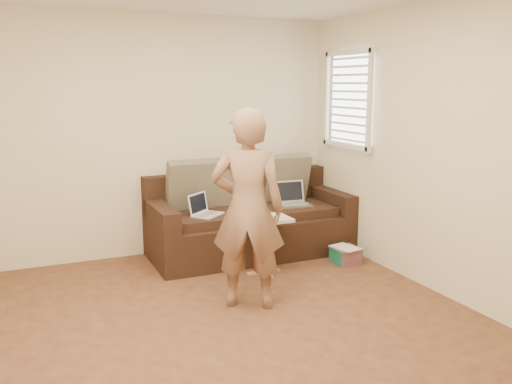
% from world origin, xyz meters
% --- Properties ---
extents(floor, '(4.50, 4.50, 0.00)m').
position_xyz_m(floor, '(0.00, 0.00, 0.00)').
color(floor, '#4C291C').
rests_on(floor, ground).
extents(wall_back, '(4.00, 0.00, 4.00)m').
position_xyz_m(wall_back, '(0.00, 2.25, 1.30)').
color(wall_back, beige).
rests_on(wall_back, ground).
extents(wall_front, '(4.00, 0.00, 4.00)m').
position_xyz_m(wall_front, '(0.00, -2.25, 1.30)').
color(wall_front, beige).
rests_on(wall_front, ground).
extents(wall_right, '(0.00, 4.50, 4.50)m').
position_xyz_m(wall_right, '(2.00, 0.00, 1.30)').
color(wall_right, beige).
rests_on(wall_right, ground).
extents(window_blinds, '(0.12, 0.88, 1.08)m').
position_xyz_m(window_blinds, '(1.95, 1.50, 1.70)').
color(window_blinds, white).
rests_on(window_blinds, wall_right).
extents(sofa, '(2.20, 0.95, 0.85)m').
position_xyz_m(sofa, '(0.90, 1.77, 0.42)').
color(sofa, black).
rests_on(sofa, ground).
extents(pillow_left, '(0.55, 0.29, 0.57)m').
position_xyz_m(pillow_left, '(0.30, 1.99, 0.79)').
color(pillow_left, brown).
rests_on(pillow_left, sofa).
extents(pillow_mid, '(0.55, 0.27, 0.57)m').
position_xyz_m(pillow_mid, '(0.85, 2.02, 0.79)').
color(pillow_mid, brown).
rests_on(pillow_mid, sofa).
extents(pillow_right, '(0.55, 0.28, 0.57)m').
position_xyz_m(pillow_right, '(1.45, 2.00, 0.79)').
color(pillow_right, brown).
rests_on(pillow_right, sofa).
extents(laptop_silver, '(0.40, 0.31, 0.25)m').
position_xyz_m(laptop_silver, '(1.40, 1.71, 0.52)').
color(laptop_silver, '#B7BABC').
rests_on(laptop_silver, sofa).
extents(laptop_white, '(0.39, 0.38, 0.23)m').
position_xyz_m(laptop_white, '(0.36, 1.65, 0.52)').
color(laptop_white, white).
rests_on(laptop_white, sofa).
extents(person, '(0.74, 0.66, 1.69)m').
position_xyz_m(person, '(0.31, 0.45, 0.85)').
color(person, '#855C48').
rests_on(person, ground).
extents(side_table, '(0.52, 0.36, 0.57)m').
position_xyz_m(side_table, '(0.77, 1.14, 0.28)').
color(side_table, silver).
rests_on(side_table, ground).
extents(drinking_glass, '(0.07, 0.07, 0.12)m').
position_xyz_m(drinking_glass, '(0.58, 1.22, 0.63)').
color(drinking_glass, silver).
rests_on(drinking_glass, side_table).
extents(scissors, '(0.19, 0.11, 0.02)m').
position_xyz_m(scissors, '(0.79, 1.16, 0.58)').
color(scissors, silver).
rests_on(scissors, side_table).
extents(paper_on_table, '(0.25, 0.33, 0.00)m').
position_xyz_m(paper_on_table, '(0.81, 1.19, 0.57)').
color(paper_on_table, white).
rests_on(paper_on_table, side_table).
extents(striped_box, '(0.27, 0.27, 0.17)m').
position_xyz_m(striped_box, '(1.69, 1.07, 0.09)').
color(striped_box, '#C71D40').
rests_on(striped_box, ground).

